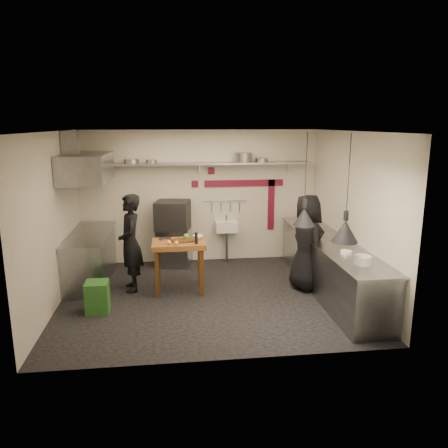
{
  "coord_description": "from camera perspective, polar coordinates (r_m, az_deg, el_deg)",
  "views": [
    {
      "loc": [
        -0.61,
        -7.06,
        2.92
      ],
      "look_at": [
        0.3,
        0.3,
        1.21
      ],
      "focal_mm": 35.0,
      "sensor_mm": 36.0,
      "label": 1
    }
  ],
  "objects": [
    {
      "name": "floor",
      "position": [
        7.67,
        -1.97,
        -9.43
      ],
      "size": [
        5.0,
        5.0,
        0.0
      ],
      "primitive_type": "plane",
      "color": "black",
      "rests_on": "ground"
    },
    {
      "name": "stock_pot",
      "position": [
        9.13,
        2.55,
        8.7
      ],
      "size": [
        0.38,
        0.38,
        0.2
      ],
      "primitive_type": "cylinder",
      "rotation": [
        0.0,
        0.0,
        -0.1
      ],
      "color": "slate",
      "rests_on": "back_shelf"
    },
    {
      "name": "prep_table",
      "position": [
        7.77,
        -5.88,
        -5.55
      ],
      "size": [
        0.92,
        0.64,
        0.92
      ],
      "primitive_type": null,
      "rotation": [
        0.0,
        0.0,
        0.0
      ],
      "color": "brown",
      "rests_on": "floor"
    },
    {
      "name": "pepper_mill",
      "position": [
        7.44,
        -3.64,
        -1.86
      ],
      "size": [
        0.06,
        0.06,
        0.2
      ],
      "primitive_type": "cylinder",
      "rotation": [
        0.0,
        0.0,
        0.26
      ],
      "color": "black",
      "rests_on": "prep_table"
    },
    {
      "name": "sink_tap",
      "position": [
        9.27,
        0.32,
        0.77
      ],
      "size": [
        0.03,
        0.03,
        0.14
      ],
      "primitive_type": "cylinder",
      "color": "slate",
      "rests_on": "hand_sink"
    },
    {
      "name": "heat_lamp_far",
      "position": [
        6.25,
        15.87,
        4.42
      ],
      "size": [
        0.38,
        0.38,
        1.51
      ],
      "primitive_type": null,
      "rotation": [
        0.0,
        0.0,
        -0.01
      ],
      "color": "black",
      "rests_on": "ceiling"
    },
    {
      "name": "plate_stack",
      "position": [
        6.63,
        17.66,
        -4.53
      ],
      "size": [
        0.31,
        0.31,
        0.13
      ],
      "primitive_type": "cylinder",
      "rotation": [
        0.0,
        0.0,
        0.37
      ],
      "color": "silver",
      "rests_on": "counter_right_top"
    },
    {
      "name": "red_tile_a",
      "position": [
        9.23,
        -1.66,
        6.94
      ],
      "size": [
        0.14,
        0.02,
        0.14
      ],
      "primitive_type": "cube",
      "color": "maroon",
      "rests_on": "wall_back"
    },
    {
      "name": "back_shelf",
      "position": [
        9.04,
        -3.17,
        7.88
      ],
      "size": [
        4.6,
        0.34,
        0.04
      ],
      "primitive_type": "cube",
      "color": "slate",
      "rests_on": "wall_back"
    },
    {
      "name": "steel_tray",
      "position": [
        7.79,
        -7.73,
        -1.91
      ],
      "size": [
        0.22,
        0.19,
        0.03
      ],
      "primitive_type": "cube",
      "rotation": [
        0.0,
        0.0,
        0.41
      ],
      "color": "slate",
      "rests_on": "prep_table"
    },
    {
      "name": "veg_ball",
      "position": [
        7.74,
        -4.93,
        -1.67
      ],
      "size": [
        0.14,
        0.14,
        0.11
      ],
      "primitive_type": "sphere",
      "rotation": [
        0.0,
        0.0,
        0.32
      ],
      "color": "#548030",
      "rests_on": "prep_table"
    },
    {
      "name": "utensil_rail",
      "position": [
        9.33,
        0.21,
        3.11
      ],
      "size": [
        0.9,
        0.02,
        0.02
      ],
      "primitive_type": "cylinder",
      "rotation": [
        0.0,
        1.57,
        0.0
      ],
      "color": "slate",
      "rests_on": "wall_back"
    },
    {
      "name": "shelf_bracket_left",
      "position": [
        9.27,
        -15.12,
        6.96
      ],
      "size": [
        0.04,
        0.06,
        0.24
      ],
      "primitive_type": "cube",
      "color": "slate",
      "rests_on": "wall_back"
    },
    {
      "name": "combi_oven",
      "position": [
        9.03,
        -6.71,
        1.19
      ],
      "size": [
        0.78,
        0.74,
        0.58
      ],
      "primitive_type": "cube",
      "rotation": [
        0.0,
        0.0,
        -0.21
      ],
      "color": "black",
      "rests_on": "oven_stand"
    },
    {
      "name": "hood_duct",
      "position": [
        8.3,
        -19.41,
        9.7
      ],
      "size": [
        0.28,
        0.28,
        0.5
      ],
      "primitive_type": "cube",
      "color": "slate",
      "rests_on": "ceiling"
    },
    {
      "name": "counter_right",
      "position": [
        7.97,
        13.65,
        -5.46
      ],
      "size": [
        0.7,
        3.8,
        0.9
      ],
      "primitive_type": "cube",
      "color": "slate",
      "rests_on": "floor"
    },
    {
      "name": "lemon_b",
      "position": [
        7.41,
        -6.24,
        -2.46
      ],
      "size": [
        0.07,
        0.07,
        0.07
      ],
      "primitive_type": "sphere",
      "rotation": [
        0.0,
        0.0,
        0.04
      ],
      "color": "#FFB63B",
      "rests_on": "prep_table"
    },
    {
      "name": "hand_sink",
      "position": [
        9.31,
        0.32,
        -0.32
      ],
      "size": [
        0.46,
        0.34,
        0.22
      ],
      "primitive_type": "cube",
      "color": "silver",
      "rests_on": "wall_back"
    },
    {
      "name": "small_bowl_right",
      "position": [
        7.11,
        15.69,
        -3.57
      ],
      "size": [
        0.2,
        0.2,
        0.05
      ],
      "primitive_type": "cylinder",
      "rotation": [
        0.0,
        0.0,
        -0.14
      ],
      "color": "silver",
      "rests_on": "counter_right_top"
    },
    {
      "name": "wall_left",
      "position": [
        7.47,
        -21.54,
        0.31
      ],
      "size": [
        0.04,
        4.2,
        2.8
      ],
      "primitive_type": "cube",
      "color": "silver",
      "rests_on": "floor"
    },
    {
      "name": "sink_drain",
      "position": [
        9.38,
        0.34,
        -2.99
      ],
      "size": [
        0.06,
        0.06,
        0.66
      ],
      "primitive_type": "cylinder",
      "color": "slate",
      "rests_on": "floor"
    },
    {
      "name": "bowl",
      "position": [
        7.8,
        -3.41,
        -1.69
      ],
      "size": [
        0.21,
        0.21,
        0.06
      ],
      "primitive_type": "imported",
      "rotation": [
        0.0,
        0.0,
        0.14
      ],
      "color": "silver",
      "rests_on": "prep_table"
    },
    {
      "name": "red_band_vert",
      "position": [
        9.55,
        6.17,
        2.53
      ],
      "size": [
        0.14,
        0.02,
        1.1
      ],
      "primitive_type": "cube",
      "color": "maroon",
      "rests_on": "wall_back"
    },
    {
      "name": "ceiling",
      "position": [
        7.09,
        -2.15,
        11.99
      ],
      "size": [
        5.0,
        5.0,
        0.0
      ],
      "primitive_type": "plane",
      "color": "silver",
      "rests_on": "floor"
    },
    {
      "name": "wall_right",
      "position": [
        7.86,
        16.41,
        1.29
      ],
      "size": [
        0.04,
        4.2,
        2.8
      ],
      "primitive_type": "cube",
      "color": "silver",
      "rests_on": "floor"
    },
    {
      "name": "cutting_board",
      "position": [
        7.64,
        -5.35,
        -2.17
      ],
      "size": [
        0.43,
        0.35,
        0.02
      ],
      "primitive_type": "cube",
      "rotation": [
        0.0,
        0.0,
        0.26
      ],
      "color": "#462910",
      "rests_on": "prep_table"
    },
    {
      "name": "oven_door",
      "position": [
        8.78,
        -7.0,
        0.85
      ],
      "size": [
        0.54,
        0.14,
        0.46
      ],
      "primitive_type": "cube",
      "rotation": [
        0.0,
        0.0,
        -0.21
      ],
      "color": "maroon",
      "rests_on": "combi_oven"
    },
    {
      "name": "oven_glass",
      "position": [
        8.75,
        -6.93,
        0.81
      ],
      "size": [
        0.38,
        0.1,
        0.34
      ],
      "primitive_type": "cube",
      "rotation": [
        0.0,
        0.0,
        -0.21
      ],
      "color": "black",
      "rests_on": "oven_door"
    },
    {
      "name": "counter_left_top",
      "position": [
        8.5,
        -17.27,
        -1.27
      ],
      "size": [
        0.76,
        2.0,
        0.03
      ],
      "primitive_type": "cube",
      "color": "slate",
      "rests_on": "counter_left"
    },
    {
      "name": "lemon_a",
      "position": [
        7.45,
        -7.19,
        -2.39
      ],
      "size": [
        0.09,
        0.09,
        0.07
      ],
      "primitive_type": "sphere",
      "rotation": [
        0.0,
        0.0,
        -0.26
      ],
      "color": "#FFB63B",
      "rests_on": "prep_table"
    },
    {
      "name": "shelf_bracket_right",
      "position": [
        9.51,
        8.37,
        7.41
      ],
      "size": [
        0.04,
        0.06,
        0.24
      ],
      "primitive_type": "cube",
      "color": "slate",
      "rests_on": "wall_back"
    },
    {
      "name": "counter_right_top",
      "position": [
        7.84,
        13.84,
        -2.23
      ],
      "size": [
        0.76,
        3.9,
        0.03
      ],
      "primitive_type": "cube",
      "color": "slate",
      "rests_on": "counter_right"
    },
    {
      "name": "pan_right",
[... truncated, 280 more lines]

